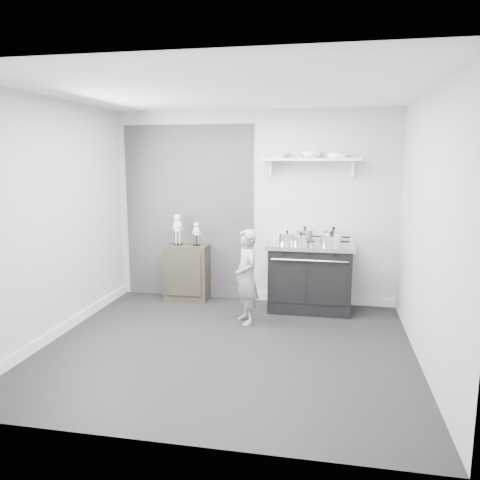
% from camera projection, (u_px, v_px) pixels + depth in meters
% --- Properties ---
extents(ground, '(4.00, 4.00, 0.00)m').
position_uv_depth(ground, '(227.00, 347.00, 5.12)').
color(ground, black).
rests_on(ground, ground).
extents(room_shell, '(4.02, 3.62, 2.71)m').
position_uv_depth(room_shell, '(221.00, 196.00, 4.99)').
color(room_shell, '#ABABA8').
rests_on(room_shell, ground).
extents(wall_shelf, '(1.30, 0.26, 0.24)m').
position_uv_depth(wall_shelf, '(311.00, 160.00, 6.24)').
color(wall_shelf, silver).
rests_on(wall_shelf, room_shell).
extents(stove, '(1.14, 0.71, 0.91)m').
position_uv_depth(stove, '(310.00, 276.00, 6.31)').
color(stove, black).
rests_on(stove, ground).
extents(side_cabinet, '(0.62, 0.36, 0.80)m').
position_uv_depth(side_cabinet, '(187.00, 272.00, 6.78)').
color(side_cabinet, black).
rests_on(side_cabinet, ground).
extents(child, '(0.46, 0.51, 1.18)m').
position_uv_depth(child, '(246.00, 277.00, 5.77)').
color(child, gray).
rests_on(child, ground).
extents(pot_front_left, '(0.30, 0.22, 0.18)m').
position_uv_depth(pot_front_left, '(287.00, 238.00, 6.17)').
color(pot_front_left, silver).
rests_on(pot_front_left, stove).
extents(pot_back_left, '(0.33, 0.25, 0.21)m').
position_uv_depth(pot_back_left, '(305.00, 235.00, 6.35)').
color(pot_back_left, silver).
rests_on(pot_back_left, stove).
extents(pot_back_right, '(0.36, 0.27, 0.22)m').
position_uv_depth(pot_back_right, '(333.00, 236.00, 6.25)').
color(pot_back_right, silver).
rests_on(pot_back_right, stove).
extents(pot_front_right, '(0.37, 0.28, 0.20)m').
position_uv_depth(pot_front_right, '(331.00, 241.00, 5.99)').
color(pot_front_right, silver).
rests_on(pot_front_right, stove).
extents(pot_front_center, '(0.28, 0.19, 0.15)m').
position_uv_depth(pot_front_center, '(301.00, 241.00, 6.07)').
color(pot_front_center, silver).
rests_on(pot_front_center, stove).
extents(skeleton_full, '(0.14, 0.09, 0.51)m').
position_uv_depth(skeleton_full, '(178.00, 227.00, 6.69)').
color(skeleton_full, beige).
rests_on(skeleton_full, side_cabinet).
extents(skeleton_torso, '(0.11, 0.07, 0.38)m').
position_uv_depth(skeleton_torso, '(196.00, 232.00, 6.65)').
color(skeleton_torso, beige).
rests_on(skeleton_torso, side_cabinet).
extents(bowl_large, '(0.30, 0.30, 0.07)m').
position_uv_depth(bowl_large, '(278.00, 155.00, 6.31)').
color(bowl_large, white).
rests_on(bowl_large, wall_shelf).
extents(bowl_small, '(0.27, 0.27, 0.08)m').
position_uv_depth(bowl_small, '(311.00, 155.00, 6.23)').
color(bowl_small, white).
rests_on(bowl_small, wall_shelf).
extents(plate_stack, '(0.27, 0.27, 0.06)m').
position_uv_depth(plate_stack, '(337.00, 155.00, 6.16)').
color(plate_stack, white).
rests_on(plate_stack, wall_shelf).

